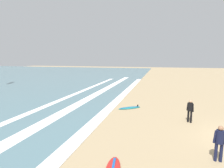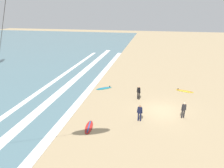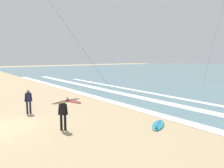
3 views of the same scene
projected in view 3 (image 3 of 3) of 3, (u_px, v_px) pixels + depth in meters
ground_plane at (1, 128)px, 12.51m from camera, size 160.00×160.00×0.00m
wave_foam_shoreline at (116, 103)px, 19.05m from camera, size 57.19×0.90×0.01m
wave_foam_mid_break at (163, 102)px, 19.31m from camera, size 58.60×1.05×0.01m
wave_foam_outer_break at (201, 102)px, 19.31m from camera, size 47.58×0.70×0.01m
surfer_left_far at (63, 112)px, 12.04m from camera, size 0.36×0.47×1.60m
surfer_right_near at (28, 99)px, 15.54m from camera, size 0.32×0.51×1.60m
surfboard_left_pile at (73, 101)px, 19.64m from camera, size 2.17×0.91×0.25m
surfboard_right_spare at (158, 125)px, 12.90m from camera, size 1.74×2.04×0.25m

